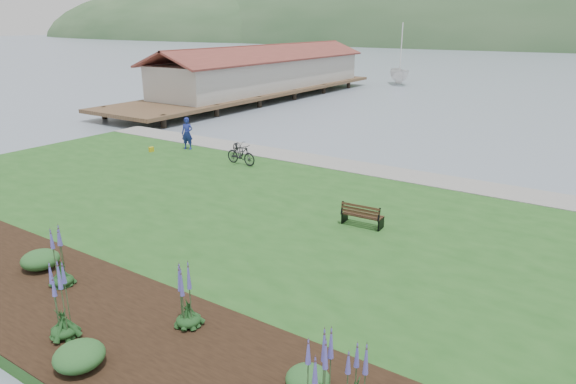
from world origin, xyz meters
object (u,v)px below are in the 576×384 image
person (187,131)px  bicycle_a (238,147)px  sailboat (399,84)px  park_bench (362,215)px

person → bicycle_a: size_ratio=1.46×
bicycle_a → sailboat: bearing=39.3°
person → bicycle_a: person is taller
park_bench → person: bearing=156.3°
park_bench → bicycle_a: bearing=147.8°
person → bicycle_a: (3.29, 0.71, -0.72)m
person → sailboat: sailboat is taller
sailboat → park_bench: bearing=-102.1°
park_bench → person: 15.01m
person → park_bench: bearing=-40.4°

